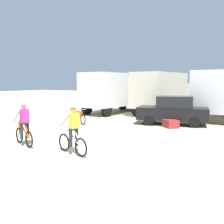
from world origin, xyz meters
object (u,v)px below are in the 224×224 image
(box_truck_avon_van, at_px, (222,93))
(supply_crate, at_px, (171,124))
(sedan_parked, at_px, (173,110))
(bicycle_spare, at_px, (79,118))
(cyclist_orange_shirt, at_px, (24,125))
(cyclist_cowboy_hat, at_px, (73,131))
(box_truck_cream_rv, at_px, (163,91))
(box_truck_white_box, at_px, (114,91))

(box_truck_avon_van, relative_size, supply_crate, 8.06)
(sedan_parked, distance_m, bicycle_spare, 5.81)
(cyclist_orange_shirt, relative_size, supply_crate, 2.10)
(sedan_parked, bearing_deg, bicycle_spare, -153.82)
(cyclist_cowboy_hat, bearing_deg, bicycle_spare, 124.44)
(box_truck_cream_rv, distance_m, cyclist_cowboy_hat, 13.15)
(box_truck_cream_rv, xyz_separation_m, box_truck_avon_van, (4.48, -0.61, 0.00))
(box_truck_white_box, height_order, cyclist_orange_shirt, box_truck_white_box)
(box_truck_cream_rv, height_order, box_truck_avon_van, same)
(box_truck_white_box, distance_m, cyclist_orange_shirt, 12.13)
(box_truck_avon_van, height_order, cyclist_orange_shirt, box_truck_avon_van)
(box_truck_avon_van, bearing_deg, cyclist_orange_shirt, -115.97)
(box_truck_cream_rv, height_order, supply_crate, box_truck_cream_rv)
(cyclist_orange_shirt, bearing_deg, sedan_parked, 65.41)
(box_truck_cream_rv, relative_size, cyclist_cowboy_hat, 3.86)
(cyclist_orange_shirt, relative_size, bicycle_spare, 1.19)
(sedan_parked, bearing_deg, box_truck_white_box, 149.53)
(cyclist_orange_shirt, bearing_deg, bicycle_spare, 103.96)
(box_truck_white_box, relative_size, supply_crate, 8.09)
(cyclist_cowboy_hat, relative_size, supply_crate, 2.10)
(sedan_parked, distance_m, cyclist_orange_shirt, 9.09)
(sedan_parked, xyz_separation_m, cyclist_orange_shirt, (-3.78, -8.26, -0.04))
(box_truck_white_box, relative_size, cyclist_orange_shirt, 3.85)
(supply_crate, bearing_deg, sedan_parked, 100.02)
(box_truck_white_box, distance_m, box_truck_cream_rv, 4.06)
(box_truck_avon_van, bearing_deg, cyclist_cowboy_hat, -105.72)
(box_truck_avon_van, height_order, sedan_parked, box_truck_avon_van)
(box_truck_cream_rv, bearing_deg, supply_crate, -67.64)
(bicycle_spare, bearing_deg, box_truck_cream_rv, 67.79)
(sedan_parked, distance_m, cyclist_cowboy_hat, 8.42)
(box_truck_avon_van, xyz_separation_m, cyclist_cowboy_hat, (-3.51, -12.47, -1.03))
(bicycle_spare, bearing_deg, supply_crate, 15.03)
(box_truck_avon_van, distance_m, bicycle_spare, 10.14)
(box_truck_white_box, bearing_deg, cyclist_cowboy_hat, -67.80)
(supply_crate, bearing_deg, box_truck_white_box, 143.29)
(box_truck_white_box, relative_size, sedan_parked, 1.57)
(supply_crate, bearing_deg, bicycle_spare, -164.97)
(sedan_parked, relative_size, cyclist_orange_shirt, 2.46)
(cyclist_orange_shirt, relative_size, cyclist_cowboy_hat, 1.00)
(box_truck_avon_van, xyz_separation_m, sedan_parked, (-2.26, -4.14, -0.99))
(cyclist_cowboy_hat, xyz_separation_m, bicycle_spare, (-3.96, 5.77, -0.45))
(cyclist_cowboy_hat, bearing_deg, cyclist_orange_shirt, 178.65)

